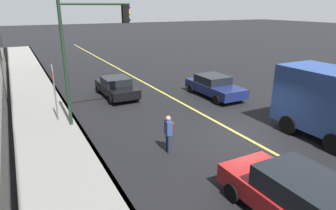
% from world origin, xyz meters
% --- Properties ---
extents(ground, '(200.00, 200.00, 0.00)m').
position_xyz_m(ground, '(0.00, 0.00, 0.00)').
color(ground, black).
extents(sidewalk_slab, '(80.00, 3.05, 0.15)m').
position_xyz_m(sidewalk_slab, '(0.00, 8.05, 0.07)').
color(sidewalk_slab, gray).
rests_on(sidewalk_slab, ground).
extents(curb_edge, '(80.00, 0.16, 0.15)m').
position_xyz_m(curb_edge, '(0.00, 6.61, 0.07)').
color(curb_edge, slate).
rests_on(curb_edge, ground).
extents(lane_stripe_center, '(80.00, 0.16, 0.01)m').
position_xyz_m(lane_stripe_center, '(0.00, 0.00, 0.01)').
color(lane_stripe_center, '#D8CC4C').
rests_on(lane_stripe_center, ground).
extents(car_red, '(4.73, 2.13, 1.55)m').
position_xyz_m(car_red, '(-5.18, 2.65, 0.80)').
color(car_red, red).
rests_on(car_red, ground).
extents(car_navy, '(4.60, 2.08, 1.41)m').
position_xyz_m(car_navy, '(6.08, -2.70, 0.73)').
color(car_navy, navy).
rests_on(car_navy, ground).
extents(car_black, '(4.36, 1.99, 1.32)m').
position_xyz_m(car_black, '(9.12, 3.16, 0.68)').
color(car_black, black).
rests_on(car_black, ground).
extents(pedestrian_with_backpack, '(0.41, 0.40, 1.62)m').
position_xyz_m(pedestrian_with_backpack, '(0.32, 3.83, 0.94)').
color(pedestrian_with_backpack, '#262D4C').
rests_on(pedestrian_with_backpack, ground).
extents(traffic_light_mast, '(0.28, 3.47, 6.23)m').
position_xyz_m(traffic_light_mast, '(4.98, 5.70, 4.22)').
color(traffic_light_mast, '#1E3823').
rests_on(traffic_light_mast, ground).
extents(street_sign_post, '(0.60, 0.08, 3.11)m').
position_xyz_m(street_sign_post, '(5.93, 7.43, 1.82)').
color(street_sign_post, slate).
rests_on(street_sign_post, ground).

